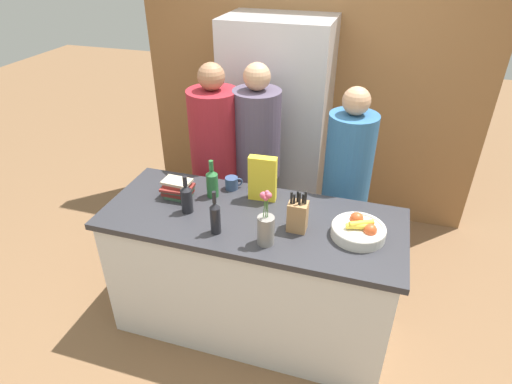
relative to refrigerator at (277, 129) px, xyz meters
name	(u,v)px	position (x,y,z in m)	size (l,w,h in m)	color
ground_plane	(252,320)	(0.19, -1.34, -0.93)	(14.00, 14.00, 0.00)	brown
kitchen_island	(252,272)	(0.19, -1.34, -0.47)	(1.86, 0.75, 0.92)	silver
back_wall_wood	(309,77)	(0.19, 0.36, 0.37)	(3.06, 0.12, 2.60)	olive
refrigerator	(277,129)	(0.00, 0.00, 0.00)	(0.87, 0.62, 1.85)	#B7B7BC
fruit_bowl	(359,230)	(0.84, -1.34, 0.03)	(0.31, 0.31, 0.11)	silver
knife_block	(298,216)	(0.49, -1.38, 0.09)	(0.11, 0.09, 0.26)	#A87A4C
flower_vase	(266,227)	(0.35, -1.56, 0.09)	(0.10, 0.10, 0.34)	gray
cereal_box	(263,179)	(0.20, -1.12, 0.14)	(0.18, 0.07, 0.30)	yellow
coffee_mug	(232,183)	(-0.03, -1.06, 0.03)	(0.11, 0.09, 0.08)	#334770
book_stack	(178,189)	(-0.34, -1.26, 0.05)	(0.20, 0.15, 0.12)	#3D6047
bottle_oil	(215,217)	(0.05, -1.55, 0.10)	(0.06, 0.06, 0.27)	black
bottle_vinegar	(212,182)	(-0.12, -1.18, 0.09)	(0.08, 0.08, 0.26)	#286633
bottle_wine	(187,198)	(-0.20, -1.40, 0.09)	(0.07, 0.07, 0.25)	black
person_at_sink	(216,159)	(-0.30, -0.69, -0.01)	(0.37, 0.37, 1.65)	#383842
person_in_blue	(257,159)	(0.00, -0.60, 0.00)	(0.35, 0.35, 1.65)	#383842
person_in_red_tee	(346,182)	(0.69, -0.70, -0.04)	(0.33, 0.33, 1.58)	#383842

